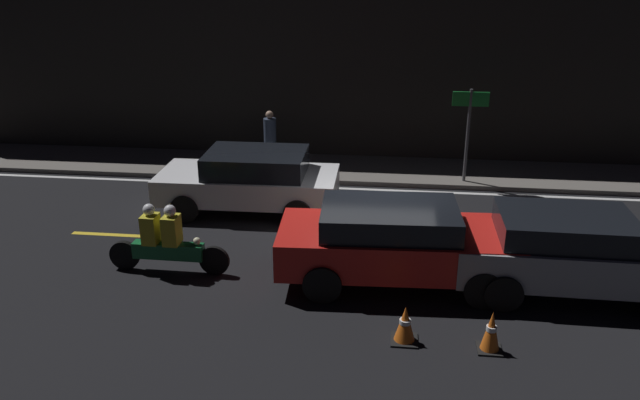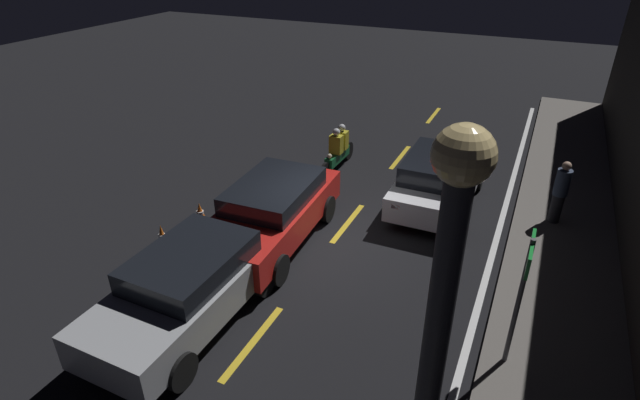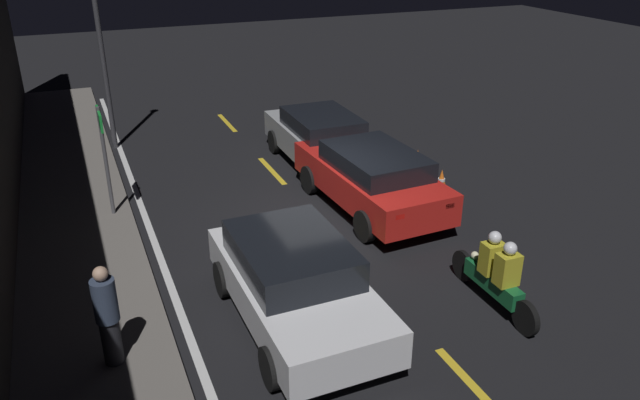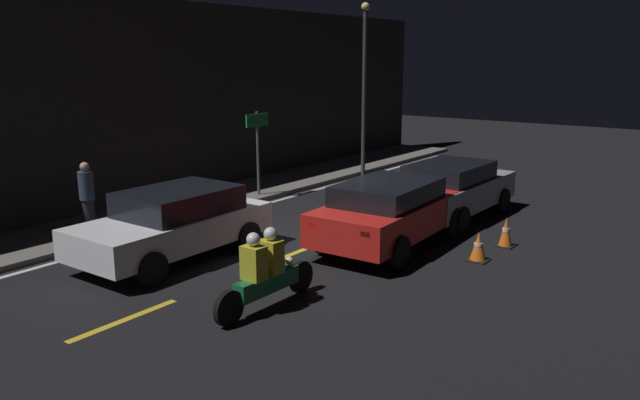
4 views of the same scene
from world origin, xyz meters
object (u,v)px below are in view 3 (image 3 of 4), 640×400
Objects in this scene: taxi_red at (371,176)px; pedestrian at (107,315)px; traffic_cone_mid at (417,162)px; sedan_white at (295,281)px; street_lamp at (99,33)px; motorcycle at (497,274)px; traffic_cone_near at (441,182)px; shop_sign at (103,140)px; hatchback_silver at (320,137)px.

pedestrian is at bearing 117.68° from taxi_red.
sedan_white is at bearing 133.01° from traffic_cone_mid.
street_lamp is (9.97, -1.05, 2.31)m from pedestrian.
sedan_white is 3.37m from motorcycle.
street_lamp reaches higher than motorcycle.
traffic_cone_near is 9.81m from street_lamp.
taxi_red is 5.79m from shop_sign.
traffic_cone_near is (0.13, -1.96, -0.49)m from taxi_red.
taxi_red reaches higher than traffic_cone_near.
street_lamp reaches higher than shop_sign.
traffic_cone_mid is at bearing -58.36° from taxi_red.
sedan_white is 2.87m from pedestrian.
street_lamp reaches higher than hatchback_silver.
shop_sign is at bearing 43.53° from motorcycle.
taxi_red is 2.53m from traffic_cone_mid.
taxi_red is at bearing 2.85° from motorcycle.
hatchback_silver is at bearing -76.87° from shop_sign.
taxi_red reaches higher than hatchback_silver.
traffic_cone_near is at bearing -21.41° from motorcycle.
traffic_cone_near is 0.25× the size of shop_sign.
motorcycle is 1.46× the size of pedestrian.
taxi_red is 1.08× the size of hatchback_silver.
shop_sign is at bearing 77.77° from traffic_cone_near.
pedestrian is at bearing 173.98° from street_lamp.
street_lamp is at bearing -6.36° from shop_sign.
street_lamp reaches higher than traffic_cone_near.
street_lamp reaches higher than sedan_white.
traffic_cone_mid is 7.64m from shop_sign.
traffic_cone_mid is 9.10m from street_lamp.
traffic_cone_near is 7.71m from shop_sign.
shop_sign reaches higher than hatchback_silver.
shop_sign is (0.33, 7.48, 1.49)m from traffic_cone_mid.
street_lamp reaches higher than traffic_cone_mid.
motorcycle is 3.52× the size of traffic_cone_mid.
pedestrian reaches higher than traffic_cone_mid.
pedestrian is (-3.48, 5.95, 0.14)m from taxi_red.
shop_sign reaches higher than traffic_cone_mid.
pedestrian reaches higher than sedan_white.
pedestrian reaches higher than taxi_red.
hatchback_silver is 6.27× the size of traffic_cone_mid.
shop_sign reaches higher than motorcycle.
motorcycle is 3.87× the size of traffic_cone_near.
hatchback_silver is at bearing 153.38° from sedan_white.
traffic_cone_near is 0.38× the size of pedestrian.
pedestrian is (0.82, 6.11, 0.30)m from motorcycle.
traffic_cone_near is 1.28m from traffic_cone_mid.
shop_sign is at bearing 87.49° from traffic_cone_mid.
traffic_cone_mid is (-1.60, -2.03, -0.45)m from hatchback_silver.
pedestrian is 10.29m from street_lamp.
motorcycle is at bearing 157.86° from traffic_cone_near.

